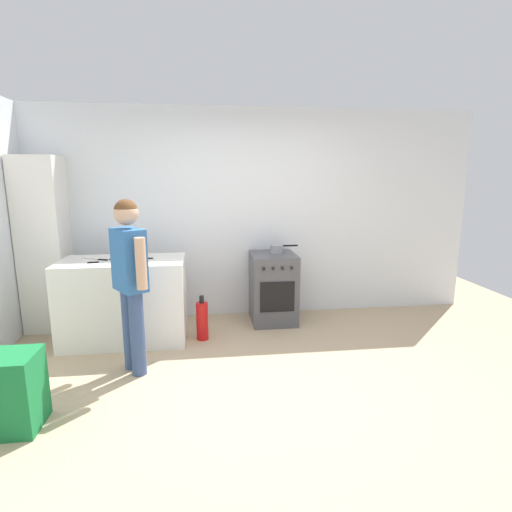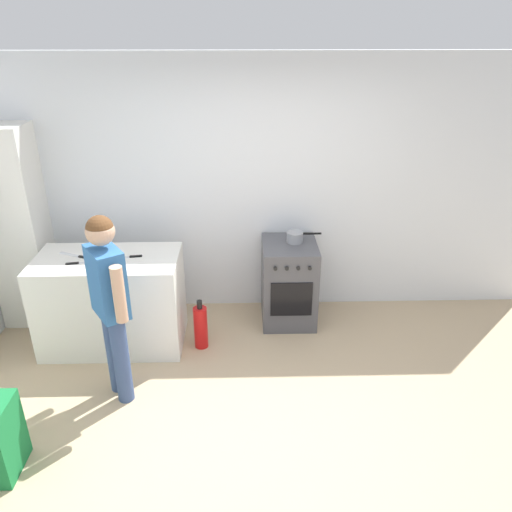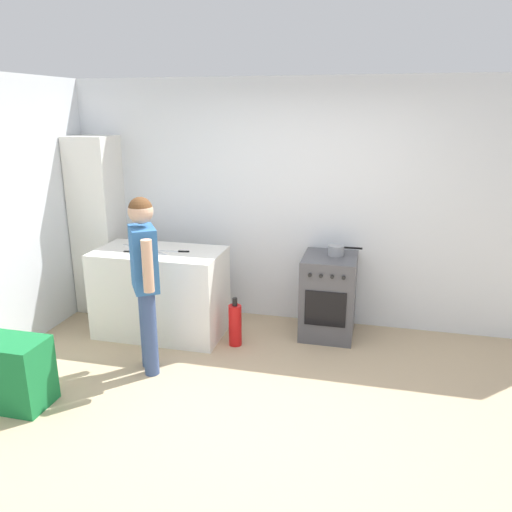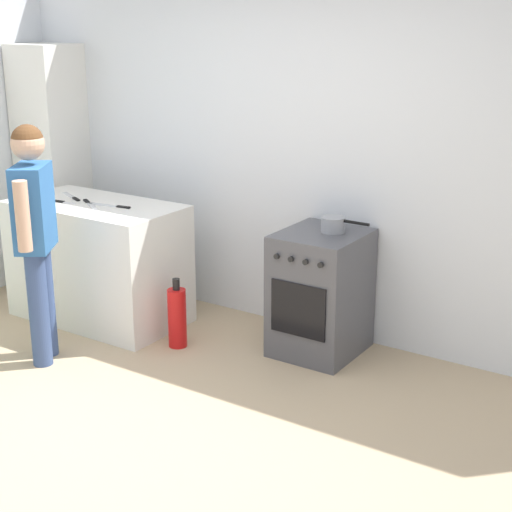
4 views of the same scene
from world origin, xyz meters
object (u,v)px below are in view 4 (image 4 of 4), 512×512
Objects in this scene: knife_chef at (90,204)px; larder_cabinet at (53,166)px; oven_left at (321,293)px; knife_paring at (61,202)px; fire_extinguisher at (177,317)px; knife_bread at (111,206)px; pot at (334,225)px; person at (35,225)px; knife_carving at (72,197)px.

larder_cabinet reaches higher than knife_chef.
knife_chef reaches higher than oven_left.
knife_paring reaches higher than fire_extinguisher.
oven_left is 2.42× the size of knife_bread.
knife_chef is (-1.76, -0.47, 0.00)m from pot.
knife_paring is 0.13× the size of person.
pot reaches higher than knife_chef.
oven_left is 2.07m from knife_carving.
knife_chef is (-1.71, -0.42, 0.48)m from oven_left.
knife_paring is 1.27m from fire_extinguisher.
oven_left is 2.73× the size of knife_carving.
oven_left is 1.94m from person.
knife_carving is (-0.05, 0.16, -0.00)m from knife_paring.
person is (0.23, -0.72, 0.04)m from knife_chef.
person is at bearing -72.42° from knife_chef.
knife_bread is 1.13× the size of knife_carving.
pot is 1.22× the size of knife_chef.
oven_left is at bearing 37.48° from person.
knife_chef is at bearing -18.35° from knife_carving.
fire_extinguisher is (1.11, -0.15, -0.69)m from knife_carving.
knife_bread and knife_paring have the same top height.
oven_left is at bearing -2.21° from larder_cabinet.
larder_cabinet is (-1.78, 0.58, 0.78)m from fire_extinguisher.
person is at bearing -55.17° from knife_paring.
knife_bread is 0.41m from knife_paring.
fire_extinguisher is (0.61, 0.66, -0.72)m from person.
knife_paring reaches higher than oven_left.
person reaches higher than knife_paring.
fire_extinguisher is (0.84, -0.06, -0.69)m from knife_chef.
knife_carving is at bearing 107.97° from knife_paring.
fire_extinguisher is at bearing -3.88° from knife_chef.
knife_carving is at bearing -32.96° from larder_cabinet.
fire_extinguisher is 2.03m from larder_cabinet.
person reaches higher than fire_extinguisher.
person is (0.45, -0.65, 0.04)m from knife_paring.
larder_cabinet reaches higher than knife_bread.
knife_chef is 0.14× the size of larder_cabinet.
knife_bread is at bearing 171.19° from fire_extinguisher.
larder_cabinet is (-0.94, 0.52, 0.10)m from knife_chef.
fire_extinguisher is at bearing -150.11° from pot.
knife_bread is 0.76m from person.
fire_extinguisher is at bearing -151.22° from oven_left.
knife_chef and knife_paring have the same top height.
pot is 1.10× the size of knife_carving.
pot reaches higher than knife_paring.
knife_carving is at bearing -169.35° from pot.
fire_extinguisher is (0.67, -0.10, -0.69)m from knife_bread.
person reaches higher than pot.
pot is 0.22× the size of person.
fire_extinguisher is at bearing -18.05° from larder_cabinet.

